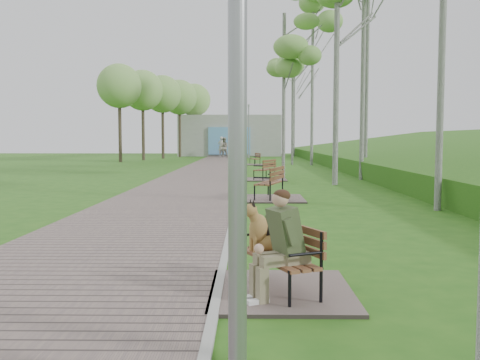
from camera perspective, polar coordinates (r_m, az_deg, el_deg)
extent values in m
cube|color=#655551|center=(24.43, -3.99, 0.49)|extent=(3.50, 67.00, 0.04)
cube|color=#999993|center=(24.34, 0.12, 0.50)|extent=(0.10, 67.00, 0.05)
cube|color=#9E9E99|center=(53.82, -1.05, 4.74)|extent=(10.00, 5.00, 4.00)
cube|color=#609DD6|center=(51.22, -1.15, 4.20)|extent=(4.00, 0.20, 2.60)
cube|color=#655551|center=(5.99, 4.40, -11.71)|extent=(1.54, 1.71, 0.04)
cube|color=brown|center=(5.90, 3.93, -8.30)|extent=(0.89, 1.33, 0.03)
cube|color=brown|center=(5.95, 5.70, -5.93)|extent=(0.57, 1.18, 0.28)
cube|color=#655551|center=(14.94, 3.27, -1.99)|extent=(1.84, 2.04, 0.04)
cube|color=brown|center=(14.89, 3.09, -0.31)|extent=(0.89, 1.60, 0.04)
cube|color=brown|center=(14.81, 4.01, 0.73)|extent=(0.49, 1.48, 0.34)
cube|color=#655551|center=(22.01, 2.74, 0.07)|extent=(1.69, 1.88, 0.04)
cube|color=brown|center=(21.98, 2.62, 1.12)|extent=(0.96, 1.46, 0.04)
cube|color=brown|center=(21.89, 3.16, 1.76)|extent=(0.61, 1.30, 0.31)
cube|color=#655551|center=(34.73, 1.66, 1.66)|extent=(1.55, 1.72, 0.04)
cube|color=brown|center=(34.72, 1.58, 2.26)|extent=(0.69, 1.35, 0.03)
cube|color=brown|center=(34.76, 1.91, 2.65)|extent=(0.35, 1.26, 0.28)
cylinder|color=gray|center=(3.21, -0.27, 16.38)|extent=(0.11, 0.11, 4.69)
cylinder|color=gray|center=(14.28, 0.05, -1.66)|extent=(0.23, 0.23, 0.34)
cylinder|color=gray|center=(14.25, 0.05, 9.14)|extent=(0.14, 0.14, 5.72)
cylinder|color=gray|center=(28.82, 0.53, 1.36)|extent=(0.20, 0.20, 0.30)
cylinder|color=gray|center=(28.80, 0.53, 6.03)|extent=(0.12, 0.12, 5.00)
cylinder|color=gray|center=(28.98, 0.53, 11.08)|extent=(0.18, 0.18, 0.25)
cylinder|color=gray|center=(47.05, 0.93, 2.52)|extent=(0.18, 0.18, 0.27)
cylinder|color=gray|center=(47.03, 0.93, 5.11)|extent=(0.11, 0.11, 4.53)
cylinder|color=gray|center=(47.11, 0.94, 7.92)|extent=(0.16, 0.16, 0.23)
imported|color=silver|center=(50.01, -1.98, 3.57)|extent=(0.78, 0.60, 1.91)
imported|color=#A09B8C|center=(48.29, -1.75, 3.49)|extent=(0.94, 0.76, 1.83)
cylinder|color=silver|center=(19.91, 10.26, 12.13)|extent=(0.18, 0.18, 8.76)
cylinder|color=silver|center=(22.91, 13.02, 13.55)|extent=(0.20, 0.20, 10.73)
cylinder|color=silver|center=(22.83, 4.69, 8.85)|extent=(0.16, 0.16, 6.91)
ellipsoid|color=#80B457|center=(23.11, 4.73, 14.32)|extent=(2.36, 2.36, 3.04)
cylinder|color=silver|center=(25.43, 13.40, 11.39)|extent=(0.20, 0.20, 9.66)
ellipsoid|color=#80B457|center=(26.00, 13.53, 18.17)|extent=(2.82, 2.82, 4.25)
cylinder|color=silver|center=(35.25, 5.62, 7.90)|extent=(0.18, 0.18, 7.69)
ellipsoid|color=#80B457|center=(35.49, 5.65, 11.87)|extent=(2.67, 2.67, 3.38)
cylinder|color=silver|center=(34.88, 7.73, 11.51)|extent=(0.21, 0.21, 12.05)
ellipsoid|color=#80B457|center=(35.57, 7.80, 17.69)|extent=(2.97, 2.97, 5.30)
cylinder|color=silver|center=(52.46, 5.81, 8.06)|extent=(0.21, 0.21, 10.10)
ellipsoid|color=#80B457|center=(52.77, 5.83, 11.56)|extent=(2.97, 2.97, 4.44)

